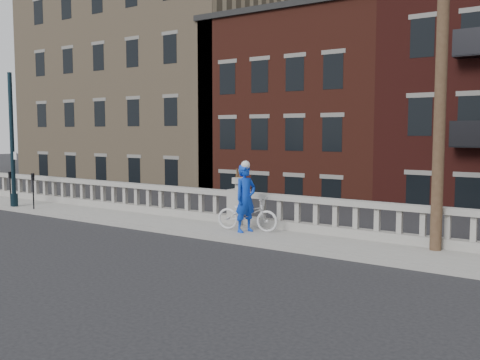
# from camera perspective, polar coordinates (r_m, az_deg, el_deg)

# --- Properties ---
(ground) EXTENTS (120.00, 120.00, 0.00)m
(ground) POSITION_cam_1_polar(r_m,az_deg,el_deg) (14.15, -9.42, -7.45)
(ground) COLOR black
(ground) RESTS_ON ground
(sidewalk) EXTENTS (32.00, 2.20, 0.15)m
(sidewalk) POSITION_cam_1_polar(r_m,az_deg,el_deg) (16.37, -2.06, -5.39)
(sidewalk) COLOR gray
(sidewalk) RESTS_ON ground
(balustrade) EXTENTS (28.00, 0.34, 1.03)m
(balustrade) POSITION_cam_1_polar(r_m,az_deg,el_deg) (17.04, -0.14, -3.04)
(balustrade) COLOR gray
(balustrade) RESTS_ON sidewalk
(planter_pedestal) EXTENTS (0.55, 0.55, 1.76)m
(planter_pedestal) POSITION_cam_1_polar(r_m,az_deg,el_deg) (17.01, -0.14, -2.41)
(planter_pedestal) COLOR gray
(planter_pedestal) RESTS_ON sidewalk
(lower_level) EXTENTS (80.00, 44.00, 20.80)m
(lower_level) POSITION_cam_1_polar(r_m,az_deg,el_deg) (34.15, 19.40, 4.13)
(lower_level) COLOR #605E59
(lower_level) RESTS_ON ground
(utility_pole) EXTENTS (1.60, 0.28, 10.00)m
(utility_pole) POSITION_cam_1_polar(r_m,az_deg,el_deg) (14.08, 20.76, 13.68)
(utility_pole) COLOR #422D1E
(utility_pole) RESTS_ON sidewalk
(streetlight_pole) EXTENTS (0.40, 0.28, 5.20)m
(streetlight_pole) POSITION_cam_1_polar(r_m,az_deg,el_deg) (22.63, -23.10, 2.58)
(streetlight_pole) COLOR black
(streetlight_pole) RESTS_ON sidewalk
(parking_meter_a) EXTENTS (0.10, 0.09, 1.36)m
(parking_meter_a) POSITION_cam_1_polar(r_m,az_deg,el_deg) (22.91, -23.31, -0.46)
(parking_meter_a) COLOR black
(parking_meter_a) RESTS_ON sidewalk
(parking_meter_b) EXTENTS (0.10, 0.09, 1.36)m
(parking_meter_b) POSITION_cam_1_polar(r_m,az_deg,el_deg) (21.66, -21.20, -0.69)
(parking_meter_b) COLOR black
(parking_meter_b) RESTS_ON sidewalk
(bicycle) EXTENTS (1.98, 1.06, 0.99)m
(bicycle) POSITION_cam_1_polar(r_m,az_deg,el_deg) (15.85, 0.78, -3.65)
(bicycle) COLOR silver
(bicycle) RESTS_ON sidewalk
(cyclist) EXTENTS (0.65, 0.82, 1.98)m
(cyclist) POSITION_cam_1_polar(r_m,az_deg,el_deg) (15.58, 0.59, -1.96)
(cyclist) COLOR #0C37BB
(cyclist) RESTS_ON sidewalk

